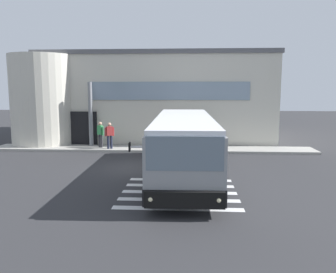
{
  "coord_description": "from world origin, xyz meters",
  "views": [
    {
      "loc": [
        2.35,
        -16.84,
        3.95
      ],
      "look_at": [
        1.28,
        0.52,
        1.5
      ],
      "focal_mm": 36.39,
      "sensor_mm": 36.0,
      "label": 1
    }
  ],
  "objects_px": {
    "bus_main_foreground": "(184,146)",
    "passenger_near_column": "(100,133)",
    "entry_support_column": "(91,114)",
    "passenger_by_doorway": "(109,134)"
  },
  "relations": [
    {
      "from": "entry_support_column",
      "to": "bus_main_foreground",
      "type": "distance_m",
      "value": 9.4
    },
    {
      "from": "bus_main_foreground",
      "to": "passenger_by_doorway",
      "type": "bearing_deg",
      "value": 129.68
    },
    {
      "from": "passenger_near_column",
      "to": "passenger_by_doorway",
      "type": "distance_m",
      "value": 0.83
    },
    {
      "from": "bus_main_foreground",
      "to": "passenger_near_column",
      "type": "bearing_deg",
      "value": 131.47
    },
    {
      "from": "bus_main_foreground",
      "to": "entry_support_column",
      "type": "bearing_deg",
      "value": 132.48
    },
    {
      "from": "entry_support_column",
      "to": "passenger_by_doorway",
      "type": "relative_size",
      "value": 2.53
    },
    {
      "from": "entry_support_column",
      "to": "bus_main_foreground",
      "type": "relative_size",
      "value": 0.38
    },
    {
      "from": "bus_main_foreground",
      "to": "passenger_near_column",
      "type": "xyz_separation_m",
      "value": [
        -5.52,
        6.24,
        -0.25
      ]
    },
    {
      "from": "entry_support_column",
      "to": "passenger_by_doorway",
      "type": "xyz_separation_m",
      "value": [
        1.5,
        -1.09,
        -1.15
      ]
    },
    {
      "from": "entry_support_column",
      "to": "passenger_by_doorway",
      "type": "bearing_deg",
      "value": -36.1
    }
  ]
}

